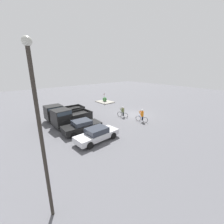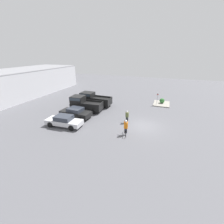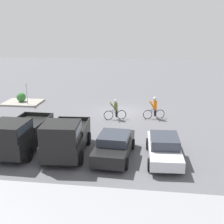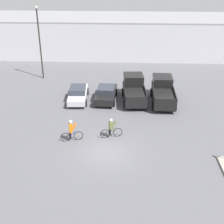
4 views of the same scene
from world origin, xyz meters
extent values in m
plane|color=#56565B|center=(0.00, 0.00, 0.00)|extent=(80.00, 80.00, 0.00)
cube|color=silver|center=(-3.39, 9.29, 0.57)|extent=(1.96, 4.65, 0.57)
cube|color=#2D333D|center=(-3.39, 9.29, 1.12)|extent=(1.65, 2.14, 0.53)
cylinder|color=black|center=(-4.32, 10.70, 0.34)|extent=(0.22, 0.68, 0.67)
cylinder|color=black|center=(-2.62, 10.80, 0.34)|extent=(0.22, 0.68, 0.67)
cylinder|color=black|center=(-4.15, 7.79, 0.34)|extent=(0.22, 0.68, 0.67)
cylinder|color=black|center=(-2.45, 7.88, 0.34)|extent=(0.22, 0.68, 0.67)
cube|color=black|center=(-0.59, 9.42, 0.61)|extent=(2.02, 4.46, 0.68)
cube|color=#2D333D|center=(-0.59, 9.42, 1.18)|extent=(1.72, 2.05, 0.47)
cylinder|color=black|center=(-1.42, 10.87, 0.32)|extent=(0.21, 0.64, 0.63)
cylinder|color=black|center=(0.39, 10.78, 0.32)|extent=(0.21, 0.64, 0.63)
cylinder|color=black|center=(-1.56, 8.07, 0.32)|extent=(0.21, 0.64, 0.63)
cylinder|color=black|center=(0.25, 7.98, 0.32)|extent=(0.21, 0.64, 0.63)
cube|color=black|center=(2.21, 9.19, 0.81)|extent=(2.40, 4.96, 0.91)
cube|color=black|center=(2.12, 10.63, 1.79)|extent=(2.04, 2.06, 1.04)
cube|color=#333D47|center=(2.12, 10.63, 2.01)|extent=(2.09, 1.91, 0.46)
cube|color=black|center=(1.28, 8.16, 1.39)|extent=(0.28, 2.90, 0.25)
cube|color=black|center=(3.28, 8.29, 1.39)|extent=(0.28, 2.90, 0.25)
cube|color=black|center=(2.38, 6.82, 1.39)|extent=(2.08, 0.22, 0.25)
cylinder|color=black|center=(1.08, 10.61, 0.39)|extent=(0.27, 0.80, 0.78)
cylinder|color=black|center=(3.15, 10.75, 0.39)|extent=(0.27, 0.80, 0.78)
cylinder|color=black|center=(1.28, 7.62, 0.39)|extent=(0.27, 0.80, 0.78)
cylinder|color=black|center=(3.35, 7.77, 0.39)|extent=(0.27, 0.80, 0.78)
cube|color=black|center=(5.01, 8.96, 0.85)|extent=(2.15, 5.32, 0.95)
cube|color=black|center=(5.05, 10.55, 1.76)|extent=(1.92, 2.15, 0.86)
cube|color=#333D47|center=(5.05, 10.55, 1.95)|extent=(1.98, 1.98, 0.38)
cube|color=black|center=(4.01, 7.93, 1.45)|extent=(0.14, 3.17, 0.25)
cube|color=black|center=(5.98, 7.89, 1.45)|extent=(0.14, 3.17, 0.25)
cube|color=black|center=(4.96, 6.36, 1.45)|extent=(2.04, 0.12, 0.25)
cylinder|color=black|center=(4.03, 10.62, 0.42)|extent=(0.24, 0.84, 0.83)
cylinder|color=black|center=(3.96, 7.35, 0.42)|extent=(0.24, 0.84, 0.83)
cylinder|color=black|center=(6.00, 7.31, 0.42)|extent=(0.24, 0.84, 0.83)
torus|color=black|center=(0.79, 2.35, 0.36)|extent=(0.75, 0.25, 0.76)
torus|color=black|center=(-0.21, 2.07, 0.36)|extent=(0.75, 0.25, 0.76)
cylinder|color=#2D5133|center=(0.29, 2.21, 0.54)|extent=(0.53, 0.18, 0.40)
cylinder|color=#2D5133|center=(0.29, 2.21, 0.76)|extent=(0.56, 0.19, 0.04)
cylinder|color=#2D5133|center=(0.11, 2.16, 0.54)|extent=(0.04, 0.04, 0.37)
cylinder|color=#2D5133|center=(0.67, 2.32, 0.78)|extent=(0.15, 0.45, 0.02)
cylinder|color=black|center=(0.16, 2.27, 0.50)|extent=(0.15, 0.15, 0.57)
cylinder|color=black|center=(0.21, 2.10, 0.50)|extent=(0.15, 0.15, 0.57)
cube|color=#5B6638|center=(0.24, 2.20, 1.07)|extent=(0.33, 0.41, 0.59)
cylinder|color=#5B6638|center=(0.39, 2.42, 1.07)|extent=(0.52, 0.22, 0.64)
cylinder|color=#5B6638|center=(0.49, 2.09, 1.07)|extent=(0.52, 0.22, 0.64)
sphere|color=tan|center=(0.26, 2.21, 1.47)|extent=(0.21, 0.21, 0.21)
sphere|color=silver|center=(0.26, 2.21, 1.52)|extent=(0.23, 0.23, 0.23)
torus|color=black|center=(-2.27, 1.70, 0.35)|extent=(0.73, 0.25, 0.75)
torus|color=black|center=(-3.25, 1.43, 0.35)|extent=(0.73, 0.25, 0.75)
cylinder|color=#233D9E|center=(-2.76, 1.56, 0.53)|extent=(0.52, 0.18, 0.40)
cylinder|color=#233D9E|center=(-2.76, 1.56, 0.74)|extent=(0.55, 0.18, 0.04)
cylinder|color=#233D9E|center=(-2.93, 1.51, 0.53)|extent=(0.04, 0.04, 0.37)
cylinder|color=#233D9E|center=(-2.39, 1.66, 0.77)|extent=(0.15, 0.45, 0.02)
cylinder|color=black|center=(-2.88, 1.62, 0.49)|extent=(0.15, 0.15, 0.56)
cylinder|color=black|center=(-2.83, 1.45, 0.49)|extent=(0.15, 0.15, 0.56)
cube|color=orange|center=(-2.81, 1.55, 1.11)|extent=(0.33, 0.41, 0.70)
cylinder|color=orange|center=(-2.66, 1.77, 1.12)|extent=(0.51, 0.22, 0.74)
cylinder|color=orange|center=(-2.57, 1.44, 1.12)|extent=(0.51, 0.22, 0.74)
sphere|color=tan|center=(-2.78, 1.55, 1.59)|extent=(0.25, 0.25, 0.25)
sphere|color=silver|center=(-2.78, 1.55, 1.65)|extent=(0.27, 0.27, 0.27)
cylinder|color=#9E9EA3|center=(8.87, -0.91, 1.11)|extent=(0.06, 0.06, 2.22)
cube|color=white|center=(8.87, -0.91, 1.90)|extent=(0.09, 0.30, 0.45)
cube|color=red|center=(8.87, -0.91, 1.90)|extent=(0.10, 0.30, 0.10)
cube|color=gray|center=(9.66, -1.68, 0.07)|extent=(3.43, 2.70, 0.15)
sphere|color=#337033|center=(9.81, -1.72, 0.59)|extent=(0.87, 0.87, 0.87)
camera|label=1|loc=(-14.81, 16.90, 7.17)|focal=24.00mm
camera|label=2|loc=(-17.14, -2.04, 8.61)|focal=24.00mm
camera|label=3|loc=(-2.72, 25.70, 7.42)|focal=50.00mm
camera|label=4|loc=(1.34, -19.17, 12.81)|focal=50.00mm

